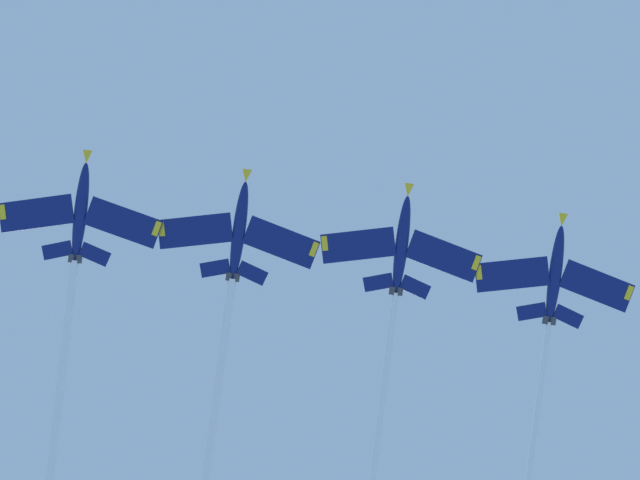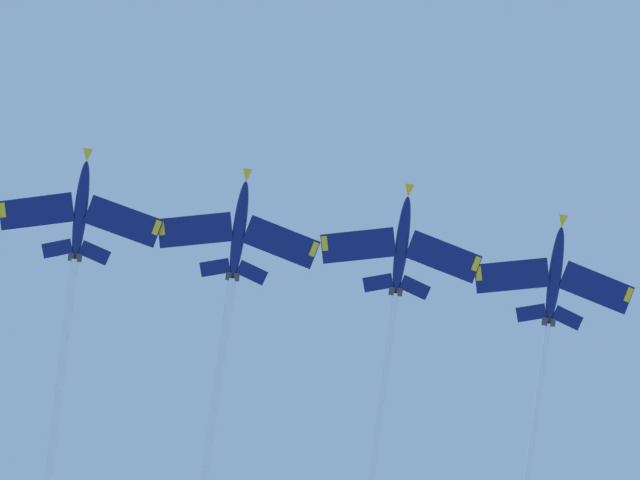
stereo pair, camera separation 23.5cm
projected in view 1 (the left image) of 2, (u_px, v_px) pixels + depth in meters
jet_far_left at (547, 338)px, 165.47m from camera, size 48.92×25.78×14.03m
jet_inner_left at (393, 317)px, 164.57m from camera, size 47.24×25.57×14.33m
jet_centre at (224, 346)px, 164.31m from camera, size 52.42×27.40×14.48m
jet_inner_right at (69, 318)px, 163.01m from camera, size 50.47×27.89×15.62m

